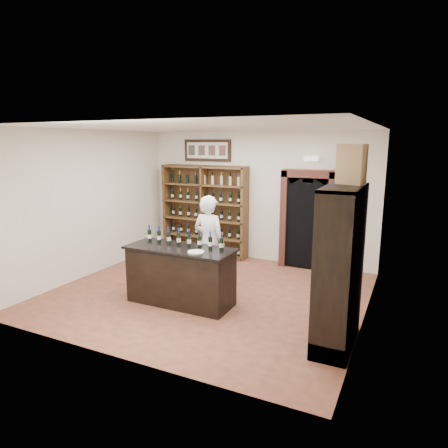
# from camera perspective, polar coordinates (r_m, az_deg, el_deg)

# --- Properties ---
(floor) EXTENTS (5.50, 5.50, 0.00)m
(floor) POSITION_cam_1_polar(r_m,az_deg,el_deg) (7.53, -2.36, -9.82)
(floor) COLOR #9B573E
(floor) RESTS_ON ground
(ceiling) EXTENTS (5.50, 5.50, 0.00)m
(ceiling) POSITION_cam_1_polar(r_m,az_deg,el_deg) (7.01, -2.57, 13.65)
(ceiling) COLOR white
(ceiling) RESTS_ON wall_back
(wall_back) EXTENTS (5.50, 0.04, 3.00)m
(wall_back) POSITION_cam_1_polar(r_m,az_deg,el_deg) (9.37, 4.80, 3.93)
(wall_back) COLOR white
(wall_back) RESTS_ON ground
(wall_left) EXTENTS (0.04, 5.00, 3.00)m
(wall_left) POSITION_cam_1_polar(r_m,az_deg,el_deg) (8.74, -18.58, 2.80)
(wall_left) COLOR white
(wall_left) RESTS_ON ground
(wall_right) EXTENTS (0.04, 5.00, 3.00)m
(wall_right) POSITION_cam_1_polar(r_m,az_deg,el_deg) (6.32, 20.09, -0.52)
(wall_right) COLOR white
(wall_right) RESTS_ON ground
(wine_shelf) EXTENTS (2.20, 0.38, 2.20)m
(wine_shelf) POSITION_cam_1_polar(r_m,az_deg,el_deg) (9.81, -2.70, 1.95)
(wine_shelf) COLOR brown
(wine_shelf) RESTS_ON ground
(framed_picture) EXTENTS (1.25, 0.04, 0.52)m
(framed_picture) POSITION_cam_1_polar(r_m,az_deg,el_deg) (9.80, -2.39, 10.46)
(framed_picture) COLOR black
(framed_picture) RESTS_ON wall_back
(arched_doorway) EXTENTS (1.17, 0.35, 2.17)m
(arched_doorway) POSITION_cam_1_polar(r_m,az_deg,el_deg) (8.89, 11.89, 0.94)
(arched_doorway) COLOR black
(arched_doorway) RESTS_ON ground
(emergency_light) EXTENTS (0.30, 0.10, 0.10)m
(emergency_light) POSITION_cam_1_polar(r_m,az_deg,el_deg) (8.84, 12.39, 9.10)
(emergency_light) COLOR white
(emergency_light) RESTS_ON wall_back
(tasting_counter) EXTENTS (1.88, 0.78, 1.00)m
(tasting_counter) POSITION_cam_1_polar(r_m,az_deg,el_deg) (6.96, -6.20, -7.36)
(tasting_counter) COLOR black
(tasting_counter) RESTS_ON ground
(counter_bottle_0) EXTENTS (0.07, 0.07, 0.30)m
(counter_bottle_0) POSITION_cam_1_polar(r_m,az_deg,el_deg) (7.29, -10.60, -1.61)
(counter_bottle_0) COLOR black
(counter_bottle_0) RESTS_ON tasting_counter
(counter_bottle_1) EXTENTS (0.07, 0.07, 0.30)m
(counter_bottle_1) POSITION_cam_1_polar(r_m,az_deg,el_deg) (7.17, -9.27, -1.78)
(counter_bottle_1) COLOR black
(counter_bottle_1) RESTS_ON tasting_counter
(counter_bottle_2) EXTENTS (0.07, 0.07, 0.30)m
(counter_bottle_2) POSITION_cam_1_polar(r_m,az_deg,el_deg) (7.06, -7.90, -1.96)
(counter_bottle_2) COLOR black
(counter_bottle_2) RESTS_ON tasting_counter
(counter_bottle_3) EXTENTS (0.07, 0.07, 0.30)m
(counter_bottle_3) POSITION_cam_1_polar(r_m,az_deg,el_deg) (6.95, -6.48, -2.14)
(counter_bottle_3) COLOR black
(counter_bottle_3) RESTS_ON tasting_counter
(counter_bottle_4) EXTENTS (0.07, 0.07, 0.30)m
(counter_bottle_4) POSITION_cam_1_polar(r_m,az_deg,el_deg) (6.84, -5.02, -2.32)
(counter_bottle_4) COLOR black
(counter_bottle_4) RESTS_ON tasting_counter
(counter_bottle_5) EXTENTS (0.07, 0.07, 0.30)m
(counter_bottle_5) POSITION_cam_1_polar(r_m,az_deg,el_deg) (6.74, -3.52, -2.51)
(counter_bottle_5) COLOR black
(counter_bottle_5) RESTS_ON tasting_counter
(counter_bottle_6) EXTENTS (0.07, 0.07, 0.30)m
(counter_bottle_6) POSITION_cam_1_polar(r_m,az_deg,el_deg) (6.65, -1.97, -2.71)
(counter_bottle_6) COLOR black
(counter_bottle_6) RESTS_ON tasting_counter
(counter_bottle_7) EXTENTS (0.07, 0.07, 0.30)m
(counter_bottle_7) POSITION_cam_1_polar(r_m,az_deg,el_deg) (6.56, -0.37, -2.90)
(counter_bottle_7) COLOR black
(counter_bottle_7) RESTS_ON tasting_counter
(side_cabinet) EXTENTS (0.48, 1.20, 2.20)m
(side_cabinet) POSITION_cam_1_polar(r_m,az_deg,el_deg) (5.69, 16.32, -9.43)
(side_cabinet) COLOR black
(side_cabinet) RESTS_ON ground
(shopkeeper) EXTENTS (0.70, 0.50, 1.80)m
(shopkeeper) POSITION_cam_1_polar(r_m,az_deg,el_deg) (7.47, -2.14, -2.72)
(shopkeeper) COLOR white
(shopkeeper) RESTS_ON ground
(plate) EXTENTS (0.27, 0.27, 0.02)m
(plate) POSITION_cam_1_polar(r_m,az_deg,el_deg) (6.47, -4.02, -4.02)
(plate) COLOR silver
(plate) RESTS_ON tasting_counter
(wine_crate) EXTENTS (0.41, 0.29, 0.53)m
(wine_crate) POSITION_cam_1_polar(r_m,az_deg,el_deg) (5.57, 17.73, 8.12)
(wine_crate) COLOR tan
(wine_crate) RESTS_ON side_cabinet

